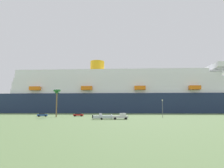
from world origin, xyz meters
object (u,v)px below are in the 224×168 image
(cruise_ship, at_px, (142,95))
(parked_car_red_hatchback, at_px, (78,115))
(palm_tree, at_px, (57,94))
(street_lamp, at_px, (162,106))
(pickup_truck, at_px, (121,116))
(small_boat_on_trailer, at_px, (104,117))
(parked_car_blue_suv, at_px, (42,115))

(cruise_ship, height_order, parked_car_red_hatchback, cruise_ship)
(palm_tree, xyz_separation_m, street_lamp, (46.51, -0.27, -4.92))
(palm_tree, distance_m, street_lamp, 46.77)
(pickup_truck, bearing_deg, small_boat_on_trailer, -175.26)
(palm_tree, distance_m, parked_car_red_hatchback, 14.59)
(cruise_ship, xyz_separation_m, small_boat_on_trailer, (-27.72, -90.63, -13.03))
(small_boat_on_trailer, bearing_deg, pickup_truck, 4.74)
(small_boat_on_trailer, relative_size, parked_car_blue_suv, 1.86)
(pickup_truck, distance_m, parked_car_blue_suv, 41.85)
(parked_car_red_hatchback, bearing_deg, small_boat_on_trailer, -62.79)
(cruise_ship, xyz_separation_m, street_lamp, (-2.78, -72.98, -8.97))
(street_lamp, distance_m, parked_car_blue_suv, 54.82)
(parked_car_red_hatchback, bearing_deg, street_lamp, -11.85)
(pickup_truck, bearing_deg, parked_car_blue_suv, 146.96)
(pickup_truck, relative_size, parked_car_red_hatchback, 1.17)
(cruise_ship, bearing_deg, pickup_truck, -103.75)
(cruise_ship, distance_m, palm_tree, 87.94)
(pickup_truck, relative_size, parked_car_blue_suv, 1.20)
(small_boat_on_trailer, xyz_separation_m, palm_tree, (-21.57, 17.92, 8.98))
(cruise_ship, xyz_separation_m, pickup_truck, (-22.07, -90.16, -12.95))
(cruise_ship, height_order, pickup_truck, cruise_ship)
(small_boat_on_trailer, distance_m, street_lamp, 30.83)
(pickup_truck, distance_m, palm_tree, 33.54)
(pickup_truck, distance_m, small_boat_on_trailer, 5.68)
(palm_tree, distance_m, parked_car_blue_suv, 13.16)
(small_boat_on_trailer, xyz_separation_m, street_lamp, (24.94, 17.66, 4.07))
(street_lamp, xyz_separation_m, parked_car_red_hatchback, (-38.14, 8.00, -4.19))
(cruise_ship, height_order, palm_tree, cruise_ship)
(small_boat_on_trailer, bearing_deg, street_lamp, 35.29)
(small_boat_on_trailer, distance_m, parked_car_blue_suv, 37.52)
(parked_car_red_hatchback, bearing_deg, palm_tree, -137.28)
(palm_tree, xyz_separation_m, parked_car_red_hatchback, (8.38, 7.74, -9.11))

